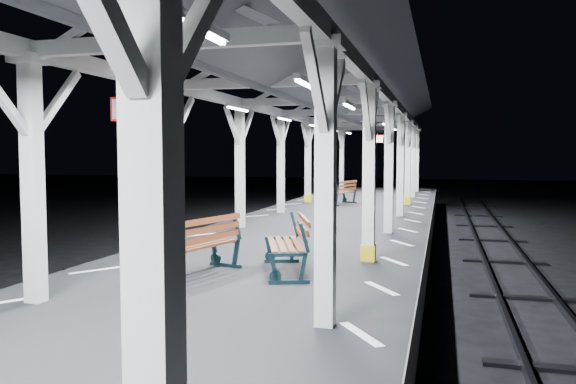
% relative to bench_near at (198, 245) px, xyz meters
% --- Properties ---
extents(ground, '(120.00, 120.00, 0.00)m').
position_rel_bench_near_xyz_m(ground, '(0.53, -0.01, -1.53)').
color(ground, black).
rests_on(ground, ground).
extents(platform, '(6.00, 50.00, 1.00)m').
position_rel_bench_near_xyz_m(platform, '(0.53, -0.01, -1.03)').
color(platform, black).
rests_on(platform, ground).
extents(hazard_stripes_left, '(1.00, 48.00, 0.01)m').
position_rel_bench_near_xyz_m(hazard_stripes_left, '(-1.92, -0.01, -0.53)').
color(hazard_stripes_left, silver).
rests_on(hazard_stripes_left, platform).
extents(hazard_stripes_right, '(1.00, 48.00, 0.01)m').
position_rel_bench_near_xyz_m(hazard_stripes_right, '(2.98, -0.01, -0.53)').
color(hazard_stripes_right, silver).
rests_on(hazard_stripes_right, platform).
extents(track_right, '(2.20, 60.00, 0.16)m').
position_rel_bench_near_xyz_m(track_right, '(5.53, -0.01, -1.45)').
color(track_right, '#2D2D33').
rests_on(track_right, ground).
extents(canopy, '(5.40, 49.00, 4.65)m').
position_rel_bench_near_xyz_m(canopy, '(0.53, -0.03, 3.03)').
color(canopy, silver).
rests_on(canopy, platform).
extents(bench_near, '(1.13, 1.95, 1.00)m').
position_rel_bench_near_xyz_m(bench_near, '(0.00, 0.00, 0.00)').
color(bench_near, '#122930').
rests_on(bench_near, platform).
extents(bench_mid, '(1.21, 1.89, 0.96)m').
position_rel_bench_near_xyz_m(bench_mid, '(1.37, 0.74, -0.02)').
color(bench_mid, '#122930').
rests_on(bench_mid, platform).
extents(bench_far, '(1.08, 1.87, 0.96)m').
position_rel_bench_near_xyz_m(bench_far, '(0.06, 13.54, -0.02)').
color(bench_far, '#122930').
rests_on(bench_far, platform).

